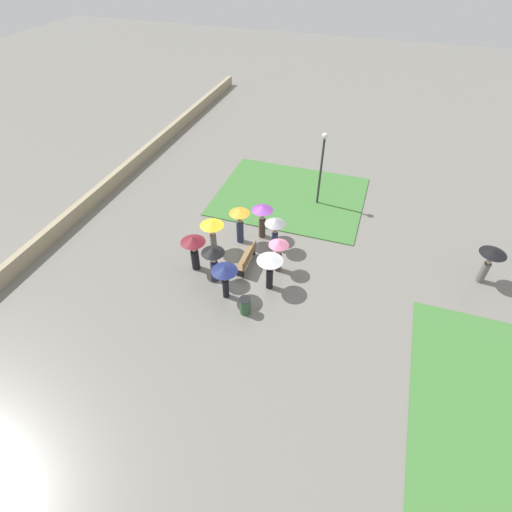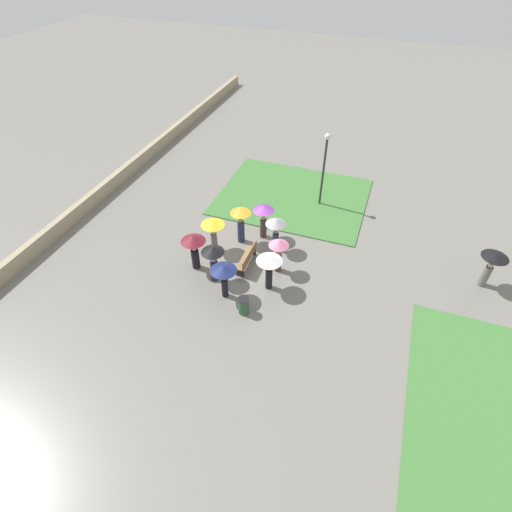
{
  "view_description": "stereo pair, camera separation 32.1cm",
  "coord_description": "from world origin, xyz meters",
  "px_view_note": "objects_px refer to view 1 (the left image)",
  "views": [
    {
      "loc": [
        14.49,
        4.98,
        12.98
      ],
      "look_at": [
        1.38,
        0.59,
        0.81
      ],
      "focal_mm": 28.0,
      "sensor_mm": 36.0,
      "label": 1
    },
    {
      "loc": [
        14.38,
        5.29,
        12.98
      ],
      "look_at": [
        1.38,
        0.59,
        0.81
      ],
      "focal_mm": 28.0,
      "sensor_mm": 36.0,
      "label": 2
    }
  ],
  "objects_px": {
    "lamp_post": "(322,160)",
    "crowd_person_purple": "(262,214)",
    "crowd_person_maroon": "(193,246)",
    "crowd_person_white": "(270,263)",
    "crowd_person_black": "(213,257)",
    "crowd_person_yellow": "(212,227)",
    "trash_bin": "(245,306)",
    "crowd_person_pink": "(279,249)",
    "crowd_person_orange": "(240,219)",
    "crowd_person_navy": "(225,274)",
    "lone_walker_mid_plaza": "(490,259)",
    "crowd_person_grey": "(275,227)",
    "park_bench": "(247,258)"
  },
  "relations": [
    {
      "from": "crowd_person_pink",
      "to": "lone_walker_mid_plaza",
      "type": "xyz_separation_m",
      "value": [
        -2.22,
        9.01,
        0.08
      ]
    },
    {
      "from": "park_bench",
      "to": "crowd_person_maroon",
      "type": "xyz_separation_m",
      "value": [
        0.96,
        -2.24,
        0.91
      ]
    },
    {
      "from": "crowd_person_white",
      "to": "crowd_person_purple",
      "type": "relative_size",
      "value": 0.98
    },
    {
      "from": "crowd_person_grey",
      "to": "crowd_person_pink",
      "type": "xyz_separation_m",
      "value": [
        1.42,
        0.58,
        -0.1
      ]
    },
    {
      "from": "crowd_person_grey",
      "to": "crowd_person_black",
      "type": "distance_m",
      "value": 3.55
    },
    {
      "from": "crowd_person_orange",
      "to": "crowd_person_pink",
      "type": "bearing_deg",
      "value": 74.98
    },
    {
      "from": "trash_bin",
      "to": "crowd_person_purple",
      "type": "relative_size",
      "value": 0.43
    },
    {
      "from": "lone_walker_mid_plaza",
      "to": "crowd_person_yellow",
      "type": "bearing_deg",
      "value": -29.59
    },
    {
      "from": "lamp_post",
      "to": "crowd_person_white",
      "type": "height_order",
      "value": "lamp_post"
    },
    {
      "from": "crowd_person_purple",
      "to": "lamp_post",
      "type": "bearing_deg",
      "value": -14.36
    },
    {
      "from": "crowd_person_orange",
      "to": "crowd_person_purple",
      "type": "height_order",
      "value": "crowd_person_orange"
    },
    {
      "from": "lamp_post",
      "to": "crowd_person_purple",
      "type": "relative_size",
      "value": 2.26
    },
    {
      "from": "crowd_person_grey",
      "to": "crowd_person_black",
      "type": "xyz_separation_m",
      "value": [
        2.97,
        -1.96,
        -0.04
      ]
    },
    {
      "from": "crowd_person_navy",
      "to": "crowd_person_yellow",
      "type": "xyz_separation_m",
      "value": [
        -2.75,
        -1.75,
        0.04
      ]
    },
    {
      "from": "trash_bin",
      "to": "crowd_person_grey",
      "type": "height_order",
      "value": "crowd_person_grey"
    },
    {
      "from": "trash_bin",
      "to": "crowd_person_maroon",
      "type": "relative_size",
      "value": 0.43
    },
    {
      "from": "crowd_person_grey",
      "to": "crowd_person_black",
      "type": "bearing_deg",
      "value": 170.36
    },
    {
      "from": "crowd_person_navy",
      "to": "crowd_person_yellow",
      "type": "relative_size",
      "value": 0.97
    },
    {
      "from": "crowd_person_grey",
      "to": "crowd_person_navy",
      "type": "height_order",
      "value": "crowd_person_grey"
    },
    {
      "from": "crowd_person_maroon",
      "to": "crowd_person_navy",
      "type": "xyz_separation_m",
      "value": [
        1.24,
        2.02,
        -0.01
      ]
    },
    {
      "from": "crowd_person_maroon",
      "to": "crowd_person_purple",
      "type": "distance_m",
      "value": 3.98
    },
    {
      "from": "crowd_person_white",
      "to": "crowd_person_orange",
      "type": "distance_m",
      "value": 3.57
    },
    {
      "from": "crowd_person_purple",
      "to": "lone_walker_mid_plaza",
      "type": "xyz_separation_m",
      "value": [
        -0.04,
        10.49,
        -0.03
      ]
    },
    {
      "from": "crowd_person_black",
      "to": "crowd_person_pink",
      "type": "distance_m",
      "value": 2.98
    },
    {
      "from": "lamp_post",
      "to": "crowd_person_orange",
      "type": "bearing_deg",
      "value": -32.76
    },
    {
      "from": "crowd_person_navy",
      "to": "crowd_person_black",
      "type": "bearing_deg",
      "value": 17.78
    },
    {
      "from": "crowd_person_navy",
      "to": "crowd_person_pink",
      "type": "xyz_separation_m",
      "value": [
        -2.36,
        1.68,
        -0.09
      ]
    },
    {
      "from": "lamp_post",
      "to": "trash_bin",
      "type": "xyz_separation_m",
      "value": [
        9.09,
        -1.16,
        -2.35
      ]
    },
    {
      "from": "park_bench",
      "to": "crowd_person_white",
      "type": "height_order",
      "value": "crowd_person_white"
    },
    {
      "from": "trash_bin",
      "to": "crowd_person_orange",
      "type": "xyz_separation_m",
      "value": [
        -4.42,
        -1.85,
        1.01
      ]
    },
    {
      "from": "lamp_post",
      "to": "crowd_person_black",
      "type": "distance_m",
      "value": 8.4
    },
    {
      "from": "crowd_person_yellow",
      "to": "crowd_person_pink",
      "type": "height_order",
      "value": "crowd_person_yellow"
    },
    {
      "from": "park_bench",
      "to": "lamp_post",
      "type": "distance_m",
      "value": 6.99
    },
    {
      "from": "park_bench",
      "to": "crowd_person_grey",
      "type": "distance_m",
      "value": 2.02
    },
    {
      "from": "crowd_person_maroon",
      "to": "crowd_person_black",
      "type": "xyz_separation_m",
      "value": [
        0.42,
        1.16,
        -0.04
      ]
    },
    {
      "from": "crowd_person_black",
      "to": "lone_walker_mid_plaza",
      "type": "relative_size",
      "value": 1.01
    },
    {
      "from": "lamp_post",
      "to": "trash_bin",
      "type": "bearing_deg",
      "value": -7.25
    },
    {
      "from": "crowd_person_maroon",
      "to": "crowd_person_white",
      "type": "bearing_deg",
      "value": 91.99
    },
    {
      "from": "crowd_person_maroon",
      "to": "crowd_person_grey",
      "type": "bearing_deg",
      "value": 132.87
    },
    {
      "from": "crowd_person_grey",
      "to": "crowd_person_yellow",
      "type": "bearing_deg",
      "value": 133.79
    },
    {
      "from": "crowd_person_white",
      "to": "crowd_person_grey",
      "type": "bearing_deg",
      "value": 14.82
    },
    {
      "from": "crowd_person_pink",
      "to": "crowd_person_orange",
      "type": "bearing_deg",
      "value": -80.53
    },
    {
      "from": "trash_bin",
      "to": "crowd_person_black",
      "type": "height_order",
      "value": "crowd_person_black"
    },
    {
      "from": "crowd_person_black",
      "to": "lone_walker_mid_plaza",
      "type": "bearing_deg",
      "value": 47.24
    },
    {
      "from": "crowd_person_maroon",
      "to": "crowd_person_black",
      "type": "bearing_deg",
      "value": 73.78
    },
    {
      "from": "crowd_person_purple",
      "to": "crowd_person_grey",
      "type": "bearing_deg",
      "value": -116.76
    },
    {
      "from": "crowd_person_black",
      "to": "crowd_person_yellow",
      "type": "xyz_separation_m",
      "value": [
        -1.93,
        -0.88,
        0.06
      ]
    },
    {
      "from": "crowd_person_maroon",
      "to": "crowd_person_yellow",
      "type": "height_order",
      "value": "crowd_person_maroon"
    },
    {
      "from": "crowd_person_pink",
      "to": "lone_walker_mid_plaza",
      "type": "distance_m",
      "value": 9.28
    },
    {
      "from": "trash_bin",
      "to": "crowd_person_white",
      "type": "distance_m",
      "value": 2.1
    }
  ]
}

